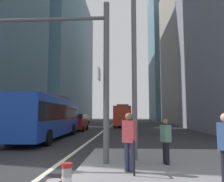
{
  "coord_description": "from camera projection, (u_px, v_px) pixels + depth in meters",
  "views": [
    {
      "loc": [
        2.56,
        -7.77,
        1.88
      ],
      "look_at": [
        0.82,
        21.21,
        4.93
      ],
      "focal_mm": 36.13,
      "sensor_mm": 36.0,
      "label": 1
    }
  ],
  "objects": [
    {
      "name": "car_oncoming_far",
      "position": [
        78.0,
        122.0,
        26.25
      ],
      "size": [
        2.16,
        4.6,
        1.94
      ],
      "color": "maroon",
      "rests_on": "ground"
    },
    {
      "name": "ground_plane",
      "position": [
        105.0,
        130.0,
        27.52
      ],
      "size": [
        160.0,
        160.0,
        0.0
      ],
      "primitive_type": "plane",
      "color": "#28282B"
    },
    {
      "name": "office_tower_left_mid",
      "position": [
        49.0,
        36.0,
        54.77
      ],
      "size": [
        12.98,
        22.95,
        41.71
      ],
      "primitive_type": "cube",
      "color": "slate",
      "rests_on": "ground"
    },
    {
      "name": "lane_centre_line",
      "position": [
        110.0,
        126.0,
        37.45
      ],
      "size": [
        0.2,
        80.0,
        0.01
      ],
      "primitive_type": "cube",
      "color": "beige",
      "rests_on": "ground"
    },
    {
      "name": "office_tower_right_far",
      "position": [
        170.0,
        55.0,
        72.82
      ],
      "size": [
        12.07,
        18.44,
        42.43
      ],
      "primitive_type": "cube",
      "color": "slate",
      "rests_on": "ground"
    },
    {
      "name": "street_lamp_post",
      "position": [
        134.0,
        31.0,
        9.18
      ],
      "size": [
        5.5,
        0.32,
        8.0
      ],
      "color": "#56565B",
      "rests_on": "median_island"
    },
    {
      "name": "pedestrian_railing",
      "position": [
        132.0,
        142.0,
        8.47
      ],
      "size": [
        0.06,
        4.14,
        0.98
      ],
      "color": "black",
      "rests_on": "median_island"
    },
    {
      "name": "pedestrian_walking",
      "position": [
        129.0,
        138.0,
        6.93
      ],
      "size": [
        0.44,
        0.37,
        1.79
      ],
      "color": "#2D334C",
      "rests_on": "median_island"
    },
    {
      "name": "office_tower_left_far",
      "position": [
        73.0,
        64.0,
        80.7
      ],
      "size": [
        10.9,
        20.03,
        39.71
      ],
      "primitive_type": "cube",
      "color": "slate",
      "rests_on": "ground"
    },
    {
      "name": "city_bus_blue_oncoming",
      "position": [
        48.0,
        115.0,
        17.4
      ],
      "size": [
        2.9,
        11.38,
        3.4
      ],
      "color": "#14389E",
      "rests_on": "ground"
    },
    {
      "name": "car_receding_far",
      "position": [
        128.0,
        118.0,
        56.22
      ],
      "size": [
        2.15,
        4.27,
        1.94
      ],
      "color": "#232838",
      "rests_on": "ground"
    },
    {
      "name": "city_bus_red_receding",
      "position": [
        123.0,
        115.0,
        36.63
      ],
      "size": [
        2.85,
        11.67,
        3.4
      ],
      "color": "red",
      "rests_on": "ground"
    },
    {
      "name": "pedestrian_far",
      "position": [
        166.0,
        139.0,
        7.97
      ],
      "size": [
        0.36,
        0.44,
        1.58
      ],
      "color": "black",
      "rests_on": "median_island"
    },
    {
      "name": "car_receding_near",
      "position": [
        127.0,
        118.0,
        60.93
      ],
      "size": [
        2.05,
        4.41,
        1.94
      ],
      "color": "#B2A899",
      "rests_on": "ground"
    },
    {
      "name": "car_oncoming_mid",
      "position": [
        83.0,
        119.0,
        46.71
      ],
      "size": [
        2.2,
        4.57,
        1.94
      ],
      "color": "gold",
      "rests_on": "ground"
    },
    {
      "name": "traffic_signal_gantry",
      "position": [
        47.0,
        55.0,
        8.56
      ],
      "size": [
        6.7,
        0.65,
        6.0
      ],
      "color": "#515156",
      "rests_on": "median_island"
    },
    {
      "name": "office_tower_right_mid",
      "position": [
        191.0,
        50.0,
        49.52
      ],
      "size": [
        10.39,
        19.86,
        31.95
      ],
      "primitive_type": "cube",
      "color": "gray",
      "rests_on": "ground"
    }
  ]
}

